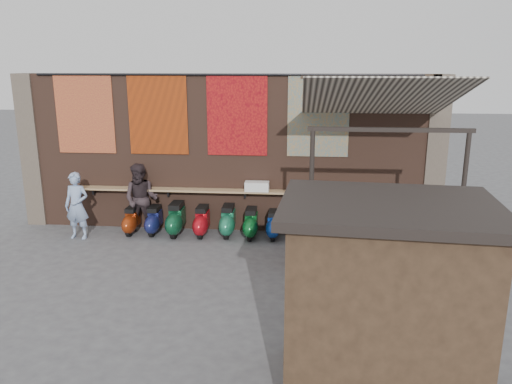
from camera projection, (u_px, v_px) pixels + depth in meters
ground at (210, 267)px, 10.72m from camera, size 70.00×70.00×0.00m
brick_wall at (227, 153)px, 12.82m from camera, size 10.00×0.40×4.00m
pier_left at (33, 150)px, 13.26m from camera, size 0.50×0.50×4.00m
pier_right at (434, 157)px, 12.37m from camera, size 0.50×0.50×4.00m
eating_counter at (225, 191)px, 12.69m from camera, size 8.00×0.32×0.05m
shelf_box at (257, 186)px, 12.55m from camera, size 0.60×0.29×0.24m
tapestry_redgold at (85, 114)px, 12.66m from camera, size 1.50×0.02×2.00m
tapestry_sun at (158, 115)px, 12.50m from camera, size 1.50×0.02×2.00m
tapestry_orange at (237, 115)px, 12.33m from camera, size 1.50×0.02×2.00m
tapestry_multi at (318, 116)px, 12.16m from camera, size 1.50×0.02×2.00m
hang_rail at (224, 75)px, 12.10m from camera, size 9.50×0.06×0.06m
scooter_stool_0 at (132, 221)px, 12.75m from camera, size 0.33×0.73×0.69m
scooter_stool_1 at (154, 221)px, 12.73m from camera, size 0.34×0.75×0.71m
scooter_stool_2 at (176, 219)px, 12.62m from camera, size 0.39×0.87×0.83m
scooter_stool_3 at (202, 222)px, 12.58m from camera, size 0.36×0.79×0.75m
scooter_stool_4 at (228, 221)px, 12.58m from camera, size 0.37×0.82×0.78m
scooter_stool_5 at (251, 223)px, 12.45m from camera, size 0.35×0.78×0.74m
scooter_stool_6 at (273, 225)px, 12.43m from camera, size 0.33×0.72×0.69m
scooter_stool_7 at (301, 225)px, 12.41m from camera, size 0.33×0.73×0.69m
scooter_stool_8 at (325, 226)px, 12.33m from camera, size 0.32×0.72×0.68m
scooter_stool_9 at (349, 226)px, 12.33m from camera, size 0.33×0.74×0.70m
scooter_stool_10 at (376, 225)px, 12.21m from camera, size 0.38×0.84×0.80m
diner_left at (77, 206)px, 12.31m from camera, size 0.64×0.45×1.68m
diner_right at (141, 199)px, 12.59m from camera, size 0.91×0.72×1.83m
shopper_navy at (379, 235)px, 9.93m from camera, size 1.18×0.86×1.86m
shopper_grey at (410, 249)px, 9.28m from camera, size 1.34×1.25×1.82m
shopper_tan at (302, 230)px, 10.56m from camera, size 0.91×0.96×1.65m
market_stall at (383, 307)px, 6.32m from camera, size 2.46×1.92×2.52m
stall_roof at (390, 207)px, 5.99m from camera, size 2.76×2.21×0.12m
stall_sign at (381, 240)px, 7.04m from camera, size 1.20×0.13×0.50m
stall_shelf at (377, 299)px, 7.27m from camera, size 1.93×0.25×0.06m
awning_canvas at (379, 98)px, 10.39m from camera, size 3.20×3.28×0.97m
awning_ledger at (370, 76)px, 11.82m from camera, size 3.30×0.08×0.12m
awning_header at (390, 130)px, 9.06m from camera, size 3.00×0.08×0.08m
awning_post_left at (311, 208)px, 9.57m from camera, size 0.09×0.09×3.10m
awning_post_right at (461, 212)px, 9.33m from camera, size 0.09×0.09×3.10m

